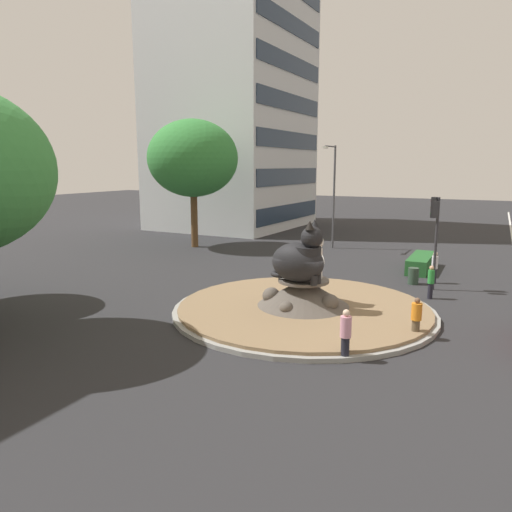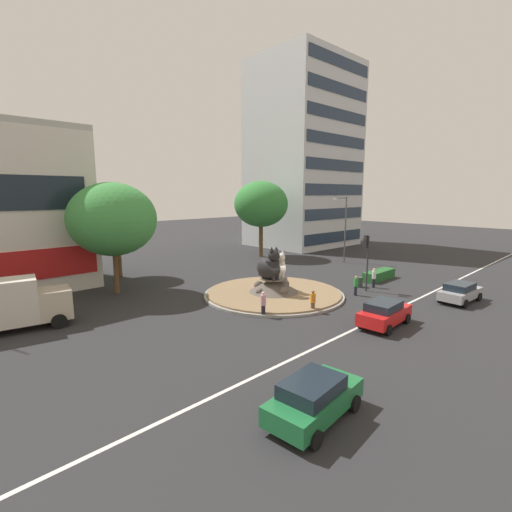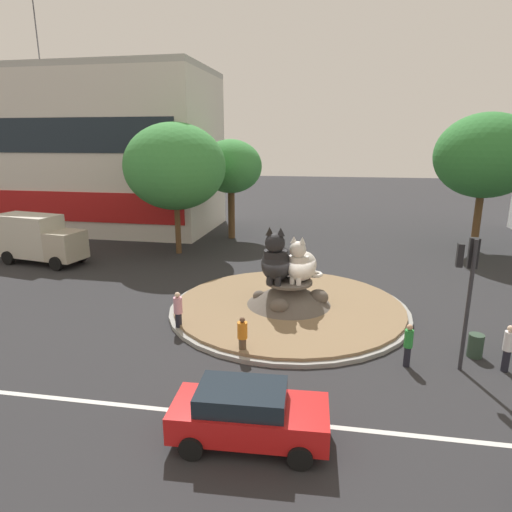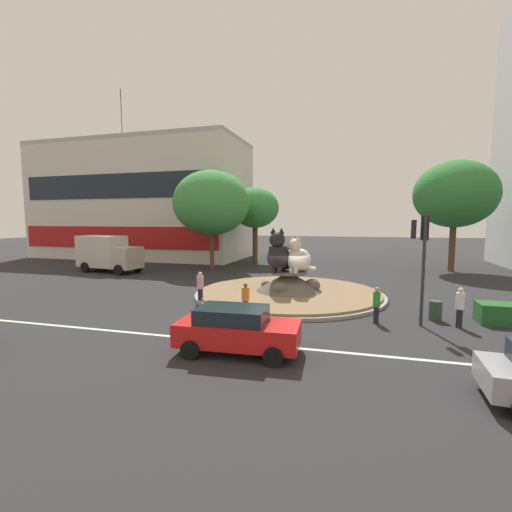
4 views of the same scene
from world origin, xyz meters
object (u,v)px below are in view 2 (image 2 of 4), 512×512
(streetlight_arm, at_px, (344,225))
(pedestrian_white_shirt, at_px, (374,277))
(second_tree_near_tower, at_px, (261,204))
(delivery_box_truck, at_px, (10,304))
(litter_bin, at_px, (359,282))
(cat_statue_black, at_px, (270,267))
(cat_statue_white, at_px, (278,267))
(pedestrian_pink_shirt, at_px, (263,304))
(hatchback_near_shophouse, at_px, (460,292))
(office_tower, at_px, (303,156))
(broadleaf_tree_behind_island, at_px, (116,218))
(pedestrian_green_shirt, at_px, (356,285))
(traffic_light_mast, at_px, (366,251))
(sedan_on_far_lane, at_px, (384,313))
(pedestrian_orange_shirt, at_px, (313,301))
(parked_car_right, at_px, (314,398))
(third_tree_left, at_px, (113,219))

(streetlight_arm, relative_size, pedestrian_white_shirt, 4.48)
(second_tree_near_tower, bearing_deg, delivery_box_truck, -164.30)
(pedestrian_white_shirt, height_order, litter_bin, pedestrian_white_shirt)
(cat_statue_black, height_order, cat_statue_white, cat_statue_black)
(pedestrian_pink_shirt, bearing_deg, hatchback_near_shophouse, 108.18)
(cat_statue_black, bearing_deg, office_tower, 127.62)
(broadleaf_tree_behind_island, bearing_deg, office_tower, 4.44)
(pedestrian_green_shirt, height_order, litter_bin, pedestrian_green_shirt)
(traffic_light_mast, distance_m, sedan_on_far_lane, 8.87)
(pedestrian_orange_shirt, bearing_deg, second_tree_near_tower, 57.98)
(cat_statue_black, xyz_separation_m, pedestrian_orange_shirt, (-0.69, -4.87, -1.64))
(traffic_light_mast, xyz_separation_m, parked_car_right, (-17.72, -7.98, -2.66))
(pedestrian_orange_shirt, bearing_deg, office_tower, 44.03)
(traffic_light_mast, distance_m, second_tree_near_tower, 19.62)
(pedestrian_green_shirt, bearing_deg, third_tree_left, -40.47)
(cat_statue_white, height_order, office_tower, office_tower)
(pedestrian_white_shirt, bearing_deg, traffic_light_mast, -137.76)
(third_tree_left, bearing_deg, office_tower, 13.12)
(cat_statue_black, bearing_deg, litter_bin, 70.07)
(hatchback_near_shophouse, distance_m, parked_car_right, 20.12)
(pedestrian_orange_shirt, height_order, pedestrian_pink_shirt, pedestrian_pink_shirt)
(hatchback_near_shophouse, xyz_separation_m, litter_bin, (-1.49, 7.74, -0.34))
(traffic_light_mast, height_order, third_tree_left, third_tree_left)
(pedestrian_green_shirt, distance_m, delivery_box_truck, 24.25)
(office_tower, relative_size, pedestrian_pink_shirt, 16.05)
(sedan_on_far_lane, height_order, parked_car_right, parked_car_right)
(cat_statue_white, bearing_deg, pedestrian_pink_shirt, -36.06)
(third_tree_left, height_order, litter_bin, third_tree_left)
(traffic_light_mast, height_order, parked_car_right, traffic_light_mast)
(office_tower, height_order, third_tree_left, office_tower)
(traffic_light_mast, xyz_separation_m, pedestrian_pink_shirt, (-10.96, 1.35, -2.58))
(broadleaf_tree_behind_island, height_order, delivery_box_truck, broadleaf_tree_behind_island)
(parked_car_right, relative_size, litter_bin, 4.85)
(pedestrian_white_shirt, xyz_separation_m, sedan_on_far_lane, (-8.31, -5.19, -0.09))
(pedestrian_pink_shirt, distance_m, hatchback_near_shophouse, 15.58)
(cat_statue_black, bearing_deg, pedestrian_orange_shirt, -4.65)
(office_tower, relative_size, streetlight_arm, 3.59)
(sedan_on_far_lane, bearing_deg, traffic_light_mast, 35.20)
(pedestrian_orange_shirt, bearing_deg, litter_bin, 13.16)
(office_tower, distance_m, pedestrian_white_shirt, 31.07)
(cat_statue_black, relative_size, pedestrian_pink_shirt, 1.56)
(cat_statue_white, relative_size, pedestrian_white_shirt, 1.29)
(traffic_light_mast, relative_size, second_tree_near_tower, 0.49)
(pedestrian_orange_shirt, xyz_separation_m, sedan_on_far_lane, (1.10, -4.74, 0.02))
(broadleaf_tree_behind_island, relative_size, litter_bin, 8.91)
(office_tower, bearing_deg, second_tree_near_tower, -162.34)
(pedestrian_green_shirt, bearing_deg, broadleaf_tree_behind_island, -55.17)
(cat_statue_white, height_order, pedestrian_white_shirt, cat_statue_white)
(second_tree_near_tower, distance_m, pedestrian_white_shirt, 19.78)
(streetlight_arm, height_order, pedestrian_pink_shirt, streetlight_arm)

